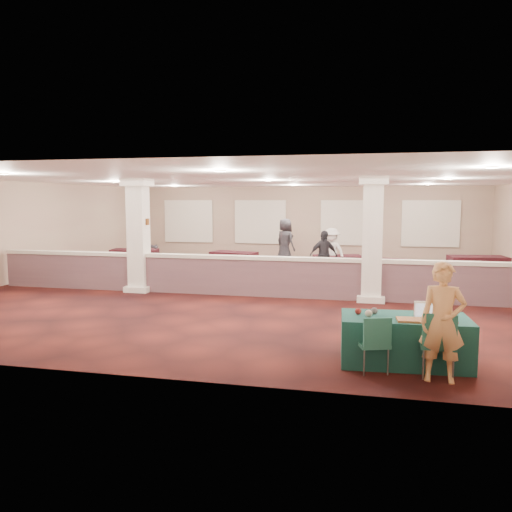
% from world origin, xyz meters
% --- Properties ---
extents(ground, '(16.00, 16.00, 0.00)m').
position_xyz_m(ground, '(0.00, 0.00, 0.00)').
color(ground, '#431510').
rests_on(ground, ground).
extents(wall_back, '(16.00, 0.04, 3.20)m').
position_xyz_m(wall_back, '(0.00, 8.00, 1.60)').
color(wall_back, gray).
rests_on(wall_back, ground).
extents(wall_front, '(16.00, 0.04, 3.20)m').
position_xyz_m(wall_front, '(0.00, -8.00, 1.60)').
color(wall_front, gray).
rests_on(wall_front, ground).
extents(wall_left, '(0.04, 16.00, 3.20)m').
position_xyz_m(wall_left, '(-8.00, 0.00, 1.60)').
color(wall_left, gray).
rests_on(wall_left, ground).
extents(ceiling, '(16.00, 16.00, 0.02)m').
position_xyz_m(ceiling, '(0.00, 0.00, 3.20)').
color(ceiling, white).
rests_on(ceiling, wall_back).
extents(partition_wall, '(15.60, 0.28, 1.10)m').
position_xyz_m(partition_wall, '(0.00, -1.50, 0.57)').
color(partition_wall, brown).
rests_on(partition_wall, ground).
extents(column_left, '(0.72, 0.72, 3.20)m').
position_xyz_m(column_left, '(-3.50, -1.50, 1.64)').
color(column_left, silver).
rests_on(column_left, ground).
extents(column_right, '(0.72, 0.72, 3.20)m').
position_xyz_m(column_right, '(3.00, -1.50, 1.64)').
color(column_right, silver).
rests_on(column_right, ground).
extents(sconce_left, '(0.12, 0.12, 0.18)m').
position_xyz_m(sconce_left, '(-3.78, -1.50, 2.00)').
color(sconce_left, brown).
rests_on(sconce_left, column_left).
extents(sconce_right, '(0.12, 0.12, 0.18)m').
position_xyz_m(sconce_right, '(-3.22, -1.50, 2.00)').
color(sconce_right, brown).
rests_on(sconce_right, column_left).
extents(near_table, '(2.04, 1.11, 0.76)m').
position_xyz_m(near_table, '(3.50, -6.50, 0.38)').
color(near_table, '#103B34').
rests_on(near_table, ground).
extents(conf_chair_main, '(0.52, 0.52, 0.99)m').
position_xyz_m(conf_chair_main, '(3.93, -7.09, 0.59)').
color(conf_chair_main, '#216153').
rests_on(conf_chair_main, ground).
extents(conf_chair_side, '(0.56, 0.56, 0.88)m').
position_xyz_m(conf_chair_side, '(3.03, -7.08, 0.52)').
color(conf_chair_side, '#216153').
rests_on(conf_chair_side, ground).
extents(woman, '(0.65, 0.45, 1.74)m').
position_xyz_m(woman, '(3.97, -7.20, 0.87)').
color(woman, '#E4A663').
rests_on(woman, ground).
extents(far_table_front_left, '(2.12, 1.26, 0.81)m').
position_xyz_m(far_table_front_left, '(-2.54, 0.30, 0.41)').
color(far_table_front_left, black).
rests_on(far_table_front_left, ground).
extents(far_table_front_center, '(1.81, 1.18, 0.68)m').
position_xyz_m(far_table_front_center, '(1.86, 3.00, 0.34)').
color(far_table_front_center, black).
rests_on(far_table_front_center, ground).
extents(far_table_front_right, '(1.71, 1.07, 0.65)m').
position_xyz_m(far_table_front_right, '(3.97, 2.43, 0.32)').
color(far_table_front_right, black).
rests_on(far_table_front_right, ground).
extents(far_table_back_left, '(1.87, 1.16, 0.71)m').
position_xyz_m(far_table_back_left, '(-5.97, 3.20, 0.35)').
color(far_table_back_left, black).
rests_on(far_table_back_left, ground).
extents(far_table_back_center, '(1.83, 1.21, 0.68)m').
position_xyz_m(far_table_back_center, '(-2.00, 3.31, 0.34)').
color(far_table_back_center, black).
rests_on(far_table_back_center, ground).
extents(far_table_back_right, '(1.91, 1.10, 0.74)m').
position_xyz_m(far_table_back_right, '(6.50, 3.20, 0.37)').
color(far_table_back_right, black).
rests_on(far_table_back_right, ground).
extents(attendee_a, '(0.95, 0.92, 1.77)m').
position_xyz_m(attendee_a, '(-4.73, 1.60, 0.88)').
color(attendee_a, black).
rests_on(attendee_a, ground).
extents(attendee_b, '(1.14, 0.94, 1.63)m').
position_xyz_m(attendee_b, '(1.65, 3.00, 0.82)').
color(attendee_b, silver).
rests_on(attendee_b, ground).
extents(attendee_c, '(1.06, 0.86, 1.64)m').
position_xyz_m(attendee_c, '(1.50, 1.50, 0.82)').
color(attendee_c, black).
rests_on(attendee_c, ground).
extents(attendee_d, '(1.03, 0.97, 1.87)m').
position_xyz_m(attendee_d, '(-0.35, 5.12, 0.94)').
color(attendee_d, black).
rests_on(attendee_d, ground).
extents(laptop_base, '(0.36, 0.26, 0.02)m').
position_xyz_m(laptop_base, '(3.82, -6.53, 0.77)').
color(laptop_base, silver).
rests_on(laptop_base, near_table).
extents(laptop_screen, '(0.35, 0.03, 0.23)m').
position_xyz_m(laptop_screen, '(3.81, -6.41, 0.90)').
color(laptop_screen, silver).
rests_on(laptop_screen, near_table).
extents(screen_glow, '(0.31, 0.02, 0.20)m').
position_xyz_m(screen_glow, '(3.81, -6.42, 0.88)').
color(screen_glow, silver).
rests_on(screen_glow, near_table).
extents(knitting, '(0.44, 0.34, 0.03)m').
position_xyz_m(knitting, '(3.57, -6.76, 0.78)').
color(knitting, orange).
rests_on(knitting, near_table).
extents(yarn_cream, '(0.11, 0.11, 0.11)m').
position_xyz_m(yarn_cream, '(2.93, -6.64, 0.82)').
color(yarn_cream, beige).
rests_on(yarn_cream, near_table).
extents(yarn_red, '(0.10, 0.10, 0.10)m').
position_xyz_m(yarn_red, '(2.77, -6.49, 0.82)').
color(yarn_red, maroon).
rests_on(yarn_red, near_table).
extents(yarn_grey, '(0.11, 0.11, 0.11)m').
position_xyz_m(yarn_grey, '(3.02, -6.40, 0.82)').
color(yarn_grey, '#4F5055').
rests_on(yarn_grey, near_table).
extents(scissors, '(0.13, 0.04, 0.01)m').
position_xyz_m(scissors, '(4.20, -6.75, 0.77)').
color(scissors, red).
rests_on(scissors, near_table).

